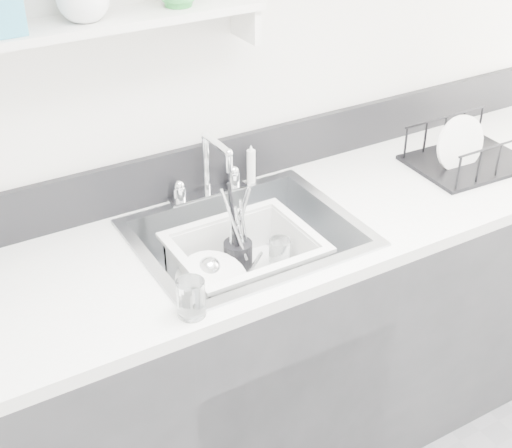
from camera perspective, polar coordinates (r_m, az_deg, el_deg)
room_shell at (r=1.16m, az=19.57°, el=12.48°), size 3.50×3.00×2.60m
counter_run at (r=2.35m, az=-0.63°, el=-10.25°), size 3.20×0.62×0.92m
backsplash at (r=2.26m, az=-4.48°, el=4.48°), size 3.20×0.02×0.16m
sink at (r=2.12m, az=-0.68°, el=-2.82°), size 0.64×0.52×0.20m
faucet at (r=2.22m, az=-3.85°, el=3.50°), size 0.26×0.18×0.23m
side_sprayer at (r=2.29m, az=-0.40°, el=4.78°), size 0.03×0.03×0.14m
wall_shelf at (r=1.89m, az=-14.06°, el=14.89°), size 1.00×0.16×0.12m
wash_tub at (r=2.10m, az=-0.90°, el=-3.16°), size 0.49×0.45×0.16m
plate_stack at (r=2.06m, az=-3.32°, el=-5.19°), size 0.26×0.25×0.10m
utensil_cup at (r=2.13m, az=-1.46°, el=-2.54°), size 0.09×0.09×0.29m
ladle at (r=2.08m, az=-1.82°, el=-4.35°), size 0.28×0.28×0.08m
tumbler_in_tub at (r=2.17m, az=1.90°, el=-2.36°), size 0.07×0.07×0.09m
tumbler_counter at (r=1.75m, az=-5.23°, el=-5.94°), size 0.08×0.08×0.10m
dish_rack at (r=2.53m, az=16.76°, el=6.01°), size 0.40×0.31×0.14m
bowl_small at (r=2.14m, az=2.37°, el=-3.88°), size 0.12×0.12×0.03m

